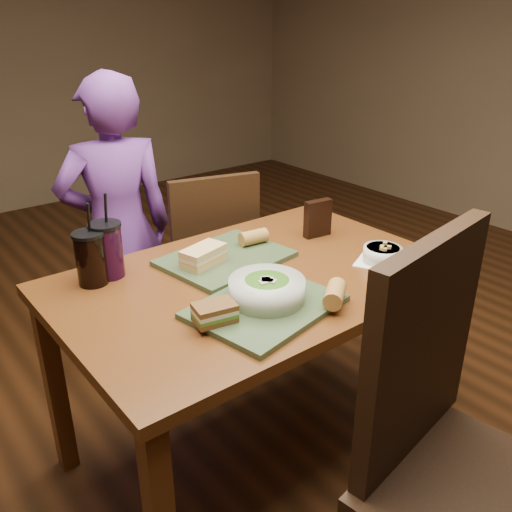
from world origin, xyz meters
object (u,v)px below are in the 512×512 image
Objects in this scene: salad_bowl at (267,288)px; sandwich_near at (215,313)px; soup_bowl at (382,254)px; chip_bag at (318,218)px; sandwich_far at (203,256)px; chair_near at (452,444)px; chair_far at (205,259)px; baguette_far at (253,237)px; tray_near at (265,307)px; baguette_near at (335,294)px; tray_far at (226,258)px; dining_table at (256,299)px; cup_berry at (107,250)px; cup_cola at (91,258)px; diner at (118,232)px.

salad_bowl is 1.79× the size of sandwich_near.
chip_bag is at bearing 90.83° from soup_bowl.
chair_near is at bearing -85.11° from sandwich_far.
chair_far reaches higher than baguette_far.
tray_near is at bearing -137.78° from salad_bowl.
sandwich_far reaches higher than tray_near.
sandwich_near is 0.36m from baguette_near.
chip_bag is at bearing -4.17° from tray_far.
salad_bowl reaches higher than tray_far.
cup_berry is at bearing 141.93° from dining_table.
cup_cola reaches higher than tray_far.
chair_far is 0.56m from baguette_far.
tray_near is 0.62m from chip_bag.
diner reaches higher than dining_table.
chip_bag is (0.52, -0.70, 0.15)m from diner.
chair_near reaches higher than chip_bag.
chair_near is 0.68m from sandwich_near.
baguette_far is (0.13, 0.18, 0.13)m from dining_table.
sandwich_near reaches higher than tray_far.
cup_berry is (-0.26, 0.50, 0.09)m from tray_near.
salad_bowl is 0.20m from baguette_near.
soup_bowl is at bearing -31.82° from cup_berry.
sandwich_far is (-0.01, 0.33, -0.01)m from salad_bowl.
chair_near reaches higher than chair_far.
chair_far is at bearing 79.45° from baguette_far.
chip_bag is at bearing -71.07° from chair_far.
cup_berry is at bearing 167.52° from baguette_far.
sandwich_far is 0.32m from cup_berry.
dining_table is 0.52m from cup_berry.
diner is 1.15m from soup_bowl.
chair_far is at bearing 29.61° from cup_cola.
tray_far is at bearing -176.23° from chip_bag.
baguette_near reaches higher than sandwich_near.
sandwich_near is at bearing -139.06° from baguette_far.
sandwich_near is (-0.28, -0.34, 0.04)m from tray_far.
dining_table is at bearing 154.87° from soup_bowl.
chair_near reaches higher than cup_berry.
cup_cola reaches higher than dining_table.
salad_bowl reaches higher than baguette_far.
chair_near is at bearing -99.91° from chair_far.
diner reaches higher than chair_far.
chair_far is 2.20× the size of tray_near.
cup_berry reaches higher than tray_far.
tray_near is 0.37m from tray_far.
soup_bowl is at bearing -33.32° from sandwich_far.
cup_cola is 0.95× the size of cup_berry.
diner is 11.99× the size of baguette_near.
chair_near is 6.46× the size of sandwich_far.
dining_table is 0.35m from baguette_near.
cup_berry reaches higher than cup_cola.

